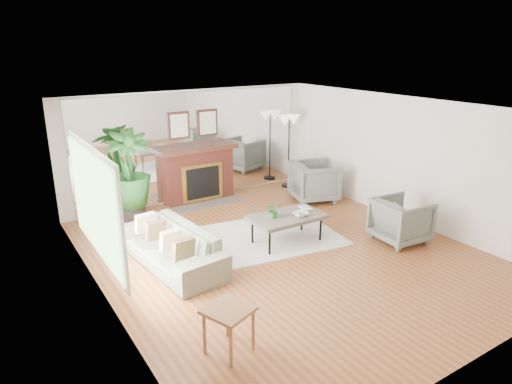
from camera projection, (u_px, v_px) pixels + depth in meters
ground at (282, 252)px, 7.95m from camera, size 7.00×7.00×0.00m
wall_left at (101, 220)px, 6.02m from camera, size 0.02×7.00×2.50m
wall_right at (405, 160)px, 9.10m from camera, size 0.02×7.00×2.50m
wall_back at (193, 146)px, 10.35m from camera, size 6.00×0.02×2.50m
mirror_panel at (194, 146)px, 10.33m from camera, size 5.40×0.04×2.40m
window_panel at (94, 204)px, 6.33m from camera, size 0.04×2.40×1.50m
fireplace at (199, 173)px, 10.35m from camera, size 1.85×0.83×2.05m
area_rug at (263, 237)px, 8.52m from camera, size 2.98×2.33×0.03m
coffee_table at (287, 218)px, 8.17m from camera, size 1.35×0.80×0.54m
sofa at (171, 246)px, 7.41m from camera, size 1.10×2.31×0.65m
armchair_back at (314, 181)px, 10.45m from camera, size 1.25×1.23×0.90m
armchair_front at (401, 220)px, 8.29m from camera, size 0.96×0.93×0.81m
side_table at (229, 315)px, 5.26m from camera, size 0.65×0.65×0.58m
potted_ficus at (128, 173)px, 9.17m from camera, size 1.01×1.01×1.85m
floor_lamp at (289, 126)px, 11.12m from camera, size 0.59×0.33×1.80m
tabletop_plant at (273, 210)px, 8.00m from camera, size 0.28×0.24×0.29m
fruit_bowl at (300, 214)px, 8.11m from camera, size 0.28×0.28×0.07m
book at (301, 209)px, 8.45m from camera, size 0.24×0.30×0.02m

